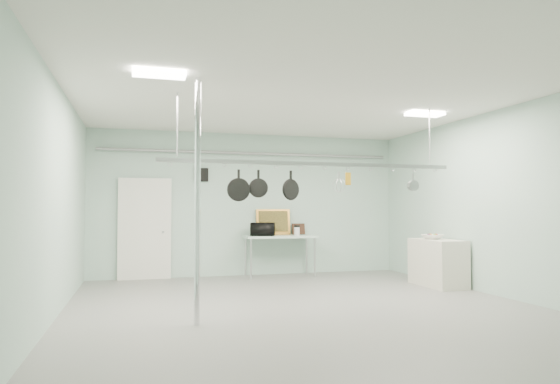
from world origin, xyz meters
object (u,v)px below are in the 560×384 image
object	(u,v)px
prep_table	(280,239)
skillet_right	(291,185)
microwave	(263,229)
pot_rack	(313,162)
skillet_mid	(258,183)
coffee_canister	(297,231)
skillet_left	(239,186)
side_cabinet	(438,263)
chrome_pole	(197,200)
fruit_bowl	(432,237)

from	to	relation	value
prep_table	skillet_right	distance (m)	3.54
microwave	skillet_right	bearing A→B (deg)	103.49
microwave	prep_table	bearing A→B (deg)	-151.26
pot_rack	skillet_mid	xyz separation A→B (m)	(-0.88, 0.00, -0.35)
coffee_canister	prep_table	bearing A→B (deg)	164.91
prep_table	pot_rack	bearing A→B (deg)	-96.91
skillet_left	skillet_mid	size ratio (longest dim) A/B	1.21
prep_table	coffee_canister	bearing A→B (deg)	-15.09
skillet_mid	skillet_right	size ratio (longest dim) A/B	0.92
side_cabinet	skillet_mid	size ratio (longest dim) A/B	2.98
prep_table	skillet_mid	distance (m)	3.69
chrome_pole	side_cabinet	xyz separation A→B (m)	(4.85, 2.00, -1.15)
side_cabinet	microwave	world-z (taller)	microwave
prep_table	fruit_bowl	size ratio (longest dim) A/B	4.14
pot_rack	skillet_left	size ratio (longest dim) A/B	9.87
fruit_bowl	chrome_pole	bearing A→B (deg)	-156.51
chrome_pole	skillet_left	distance (m)	1.18
prep_table	skillet_left	xyz separation A→B (m)	(-1.58, -3.30, 1.01)
chrome_pole	skillet_left	bearing A→B (deg)	51.50
prep_table	coffee_canister	size ratio (longest dim) A/B	8.67
skillet_left	skillet_mid	distance (m)	0.31
pot_rack	coffee_canister	distance (m)	3.51
side_cabinet	skillet_right	bearing A→B (deg)	-161.62
skillet_mid	pot_rack	bearing A→B (deg)	20.66
prep_table	microwave	bearing A→B (deg)	-170.99
side_cabinet	coffee_canister	bearing A→B (deg)	136.11
microwave	pot_rack	bearing A→B (deg)	109.87
microwave	skillet_left	xyz separation A→B (m)	(-1.18, -3.24, 0.79)
prep_table	chrome_pole	bearing A→B (deg)	-118.71
pot_rack	skillet_mid	size ratio (longest dim) A/B	11.94
pot_rack	fruit_bowl	world-z (taller)	pot_rack
side_cabinet	skillet_right	distance (m)	3.77
microwave	fruit_bowl	xyz separation A→B (m)	(2.90, -2.05, -0.10)
pot_rack	microwave	size ratio (longest dim) A/B	9.32
pot_rack	coffee_canister	world-z (taller)	pot_rack
coffee_canister	skillet_left	xyz separation A→B (m)	(-1.95, -3.20, 0.84)
microwave	fruit_bowl	world-z (taller)	microwave
chrome_pole	prep_table	distance (m)	4.85
microwave	skillet_right	world-z (taller)	skillet_right
prep_table	pot_rack	xyz separation A→B (m)	(-0.40, -3.30, 1.40)
microwave	side_cabinet	bearing A→B (deg)	163.90
pot_rack	skillet_right	bearing A→B (deg)	180.00
pot_rack	skillet_left	xyz separation A→B (m)	(-1.18, 0.00, -0.39)
pot_rack	fruit_bowl	bearing A→B (deg)	22.24
microwave	skillet_mid	distance (m)	3.45
prep_table	fruit_bowl	xyz separation A→B (m)	(2.50, -2.12, 0.12)
skillet_mid	microwave	bearing A→B (deg)	95.59
skillet_mid	skillet_right	world-z (taller)	same
skillet_left	skillet_right	bearing A→B (deg)	0.52
fruit_bowl	skillet_mid	distance (m)	4.07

